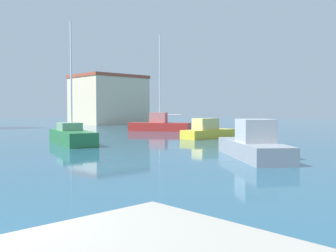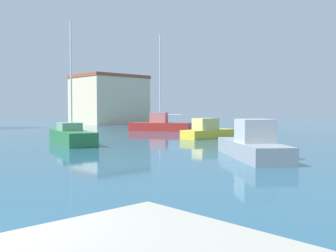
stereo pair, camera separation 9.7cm
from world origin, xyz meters
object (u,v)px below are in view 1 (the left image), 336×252
object	(u,v)px
motorboat_yellow_behind_lamppost	(208,131)
sailboat_green_distant_east	(72,136)
sailboat_red_inner_mooring	(159,125)
motorboat_grey_outer_mooring	(253,145)

from	to	relation	value
motorboat_yellow_behind_lamppost	sailboat_green_distant_east	distance (m)	11.41
sailboat_red_inner_mooring	sailboat_green_distant_east	distance (m)	17.63
sailboat_red_inner_mooring	motorboat_grey_outer_mooring	world-z (taller)	sailboat_red_inner_mooring
sailboat_red_inner_mooring	motorboat_yellow_behind_lamppost	xyz separation A→B (m)	(-4.68, -11.17, -0.09)
sailboat_red_inner_mooring	sailboat_green_distant_east	world-z (taller)	sailboat_red_inner_mooring
sailboat_red_inner_mooring	sailboat_green_distant_east	size ratio (longest dim) A/B	1.27
motorboat_yellow_behind_lamppost	motorboat_grey_outer_mooring	distance (m)	13.31
motorboat_grey_outer_mooring	sailboat_green_distant_east	xyz separation A→B (m)	(-2.43, 13.29, -0.05)
motorboat_yellow_behind_lamppost	motorboat_grey_outer_mooring	world-z (taller)	motorboat_grey_outer_mooring
sailboat_red_inner_mooring	sailboat_green_distant_east	bearing A→B (deg)	-152.68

